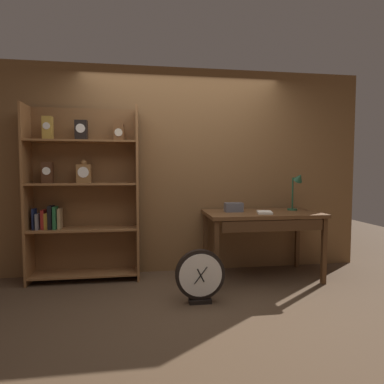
{
  "coord_description": "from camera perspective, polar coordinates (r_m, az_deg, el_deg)",
  "views": [
    {
      "loc": [
        -0.46,
        -2.8,
        1.29
      ],
      "look_at": [
        0.05,
        0.72,
        1.06
      ],
      "focal_mm": 29.84,
      "sensor_mm": 36.0,
      "label": 1
    }
  ],
  "objects": [
    {
      "name": "back_wood_panel",
      "position": [
        4.13,
        -1.84,
        3.81
      ],
      "size": [
        4.8,
        0.05,
        2.6
      ],
      "primitive_type": "cube",
      "color": "brown",
      "rests_on": "ground"
    },
    {
      "name": "desk_lamp",
      "position": [
        4.18,
        18.32,
        1.26
      ],
      "size": [
        0.19,
        0.2,
        0.48
      ],
      "color": "#1E472D",
      "rests_on": "workbench"
    },
    {
      "name": "round_clock_large",
      "position": [
        3.23,
        1.46,
        -14.75
      ],
      "size": [
        0.49,
        0.11,
        0.53
      ],
      "color": "black",
      "rests_on": "ground"
    },
    {
      "name": "workbench",
      "position": [
        3.93,
        12.46,
        -4.78
      ],
      "size": [
        1.36,
        0.75,
        0.8
      ],
      "color": "brown",
      "rests_on": "ground"
    },
    {
      "name": "toolbox_small",
      "position": [
        3.9,
        7.44,
        -2.72
      ],
      "size": [
        0.22,
        0.12,
        0.11
      ],
      "primitive_type": "cube",
      "color": "#595960",
      "rests_on": "workbench"
    },
    {
      "name": "bookshelf",
      "position": [
        3.98,
        -19.07,
        -0.29
      ],
      "size": [
        1.27,
        0.33,
        2.05
      ],
      "color": "brown",
      "rests_on": "ground"
    },
    {
      "name": "ground_plane",
      "position": [
        3.12,
        1.06,
        -20.76
      ],
      "size": [
        10.0,
        10.0,
        0.0
      ],
      "primitive_type": "plane",
      "color": "#4C3826"
    },
    {
      "name": "open_repair_manual",
      "position": [
        3.82,
        12.83,
        -3.56
      ],
      "size": [
        0.21,
        0.25,
        0.02
      ],
      "primitive_type": "cube",
      "rotation": [
        0.0,
        0.0,
        -0.24
      ],
      "color": "silver",
      "rests_on": "workbench"
    }
  ]
}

